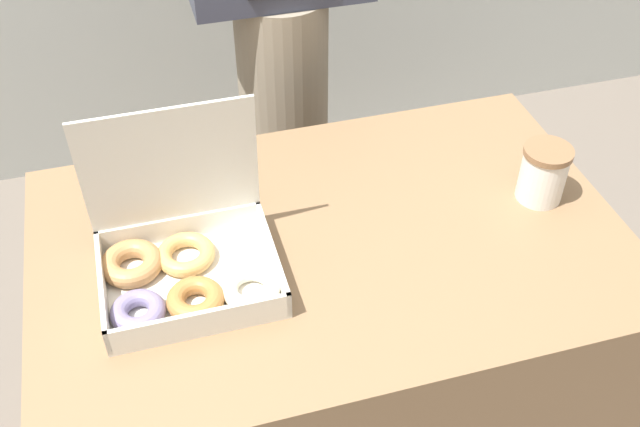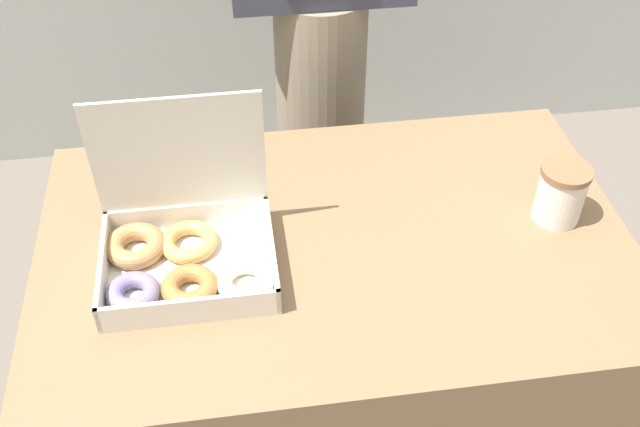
# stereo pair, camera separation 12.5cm
# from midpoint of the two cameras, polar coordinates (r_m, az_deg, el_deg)

# --- Properties ---
(table) EXTENTS (1.09, 0.70, 0.71)m
(table) POSITION_cam_midpoint_polar(r_m,az_deg,el_deg) (1.64, 3.22, -10.99)
(table) COLOR brown
(table) RESTS_ON ground_plane
(donut_box) EXTENTS (0.32, 0.25, 0.29)m
(donut_box) POSITION_cam_midpoint_polar(r_m,az_deg,el_deg) (1.30, -7.92, -2.80)
(donut_box) COLOR silver
(donut_box) RESTS_ON table
(coffee_cup) EXTENTS (0.09, 0.09, 0.12)m
(coffee_cup) POSITION_cam_midpoint_polar(r_m,az_deg,el_deg) (1.47, 20.25, 1.38)
(coffee_cup) COLOR silver
(coffee_cup) RESTS_ON table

